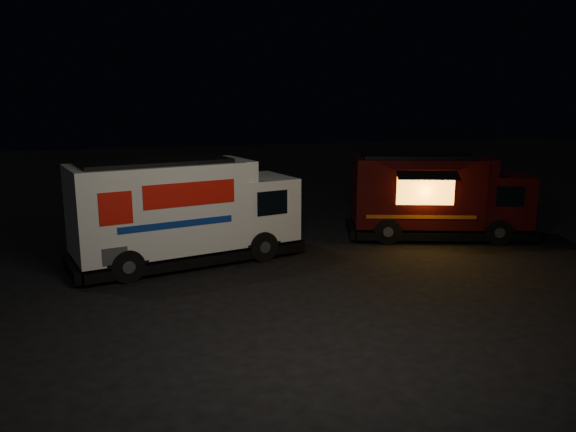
# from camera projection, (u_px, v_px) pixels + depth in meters

# --- Properties ---
(ground) EXTENTS (80.00, 80.00, 0.00)m
(ground) POSITION_uv_depth(u_px,v_px,m) (307.00, 292.00, 13.12)
(ground) COLOR black
(ground) RESTS_ON ground
(white_truck) EXTENTS (6.69, 3.60, 2.88)m
(white_truck) POSITION_uv_depth(u_px,v_px,m) (187.00, 211.00, 15.31)
(white_truck) COLOR silver
(white_truck) RESTS_ON ground
(red_truck) EXTENTS (6.18, 3.82, 2.70)m
(red_truck) POSITION_uv_depth(u_px,v_px,m) (439.00, 196.00, 18.05)
(red_truck) COLOR #36090B
(red_truck) RESTS_ON ground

